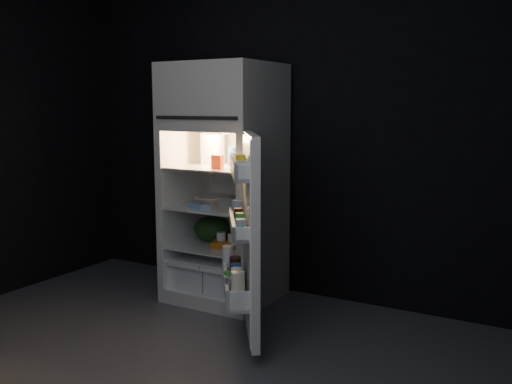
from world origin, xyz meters
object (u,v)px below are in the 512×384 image
Objects in this scene: fridge_door at (246,237)px; egg_carton at (238,203)px; milk_jug at (213,149)px; yogurt_tray at (228,244)px; refrigerator at (226,175)px.

fridge_door is 4.34× the size of egg_carton.
milk_jug is (-0.71, 0.70, 0.46)m from fridge_door.
yogurt_tray is at bearing -124.66° from egg_carton.
egg_carton is (0.14, -0.05, -0.19)m from refrigerator.
fridge_door is at bearing -54.69° from milk_jug.
refrigerator reaches higher than milk_jug.
fridge_door is 0.78m from egg_carton.
milk_jug is at bearing 170.22° from egg_carton.
egg_carton is at bearing -23.80° from milk_jug.
egg_carton is 1.19× the size of yogurt_tray.
yogurt_tray is at bearing 131.14° from fridge_door.
yogurt_tray is at bearing -51.80° from refrigerator.
fridge_door is at bearing -49.33° from refrigerator.
egg_carton is (-0.45, 0.64, 0.08)m from fridge_door.
refrigerator is 0.24m from egg_carton.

